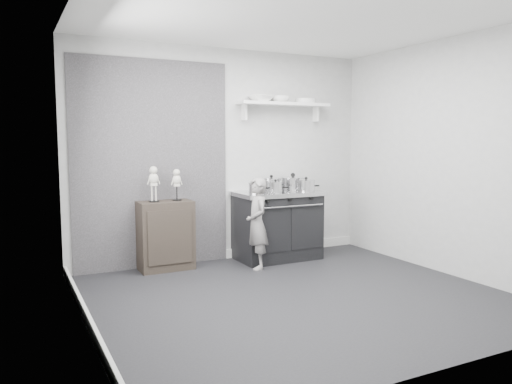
# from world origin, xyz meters

# --- Properties ---
(ground) EXTENTS (4.00, 4.00, 0.00)m
(ground) POSITION_xyz_m (0.00, 0.00, 0.00)
(ground) COLOR black
(ground) RESTS_ON ground
(room_shell) EXTENTS (4.02, 3.62, 2.71)m
(room_shell) POSITION_xyz_m (-0.09, 0.15, 1.64)
(room_shell) COLOR #9E9E9B
(room_shell) RESTS_ON ground
(wall_shelf) EXTENTS (1.30, 0.26, 0.24)m
(wall_shelf) POSITION_xyz_m (0.80, 1.68, 2.01)
(wall_shelf) COLOR white
(wall_shelf) RESTS_ON room_shell
(stove) EXTENTS (1.11, 0.69, 0.89)m
(stove) POSITION_xyz_m (0.60, 1.48, 0.45)
(stove) COLOR black
(stove) RESTS_ON ground
(side_cabinet) EXTENTS (0.63, 0.37, 0.82)m
(side_cabinet) POSITION_xyz_m (-0.86, 1.61, 0.41)
(side_cabinet) COLOR black
(side_cabinet) RESTS_ON ground
(child) EXTENTS (0.30, 0.42, 1.10)m
(child) POSITION_xyz_m (0.13, 1.16, 0.55)
(child) COLOR gray
(child) RESTS_ON ground
(pot_front_left) EXTENTS (0.30, 0.21, 0.17)m
(pot_front_left) POSITION_xyz_m (0.26, 1.41, 0.95)
(pot_front_left) COLOR silver
(pot_front_left) RESTS_ON stove
(pot_back_left) EXTENTS (0.33, 0.24, 0.21)m
(pot_back_left) POSITION_xyz_m (0.56, 1.58, 0.97)
(pot_back_left) COLOR silver
(pot_back_left) RESTS_ON stove
(pot_back_right) EXTENTS (0.43, 0.34, 0.23)m
(pot_back_right) POSITION_xyz_m (0.88, 1.56, 0.97)
(pot_back_right) COLOR silver
(pot_back_right) RESTS_ON stove
(pot_front_right) EXTENTS (0.31, 0.23, 0.19)m
(pot_front_right) POSITION_xyz_m (0.91, 1.28, 0.96)
(pot_front_right) COLOR silver
(pot_front_right) RESTS_ON stove
(pot_front_center) EXTENTS (0.27, 0.18, 0.17)m
(pot_front_center) POSITION_xyz_m (0.48, 1.32, 0.96)
(pot_front_center) COLOR silver
(pot_front_center) RESTS_ON stove
(skeleton_full) EXTENTS (0.14, 0.09, 0.48)m
(skeleton_full) POSITION_xyz_m (-0.99, 1.61, 1.07)
(skeleton_full) COLOR beige
(skeleton_full) RESTS_ON side_cabinet
(skeleton_torso) EXTENTS (0.12, 0.08, 0.44)m
(skeleton_torso) POSITION_xyz_m (-0.71, 1.61, 1.04)
(skeleton_torso) COLOR beige
(skeleton_torso) RESTS_ON side_cabinet
(bowl_large) EXTENTS (0.31, 0.31, 0.08)m
(bowl_large) POSITION_xyz_m (0.46, 1.67, 2.08)
(bowl_large) COLOR white
(bowl_large) RESTS_ON wall_shelf
(bowl_small) EXTENTS (0.25, 0.25, 0.08)m
(bowl_small) POSITION_xyz_m (0.74, 1.67, 2.08)
(bowl_small) COLOR white
(bowl_small) RESTS_ON wall_shelf
(plate_stack) EXTENTS (0.26, 0.26, 0.06)m
(plate_stack) POSITION_xyz_m (1.13, 1.67, 2.07)
(plate_stack) COLOR silver
(plate_stack) RESTS_ON wall_shelf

